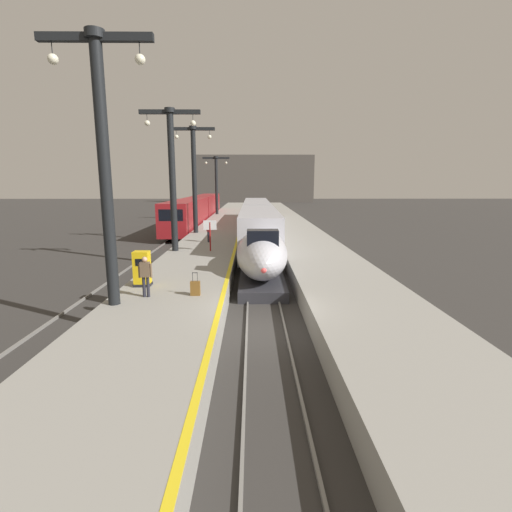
# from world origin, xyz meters

# --- Properties ---
(ground_plane) EXTENTS (260.00, 260.00, 0.00)m
(ground_plane) POSITION_xyz_m (0.00, 0.00, 0.00)
(ground_plane) COLOR #33302D
(platform_left) EXTENTS (4.80, 110.00, 1.05)m
(platform_left) POSITION_xyz_m (-4.05, 24.75, 0.53)
(platform_left) COLOR gray
(platform_left) RESTS_ON ground
(platform_right) EXTENTS (4.80, 110.00, 1.05)m
(platform_right) POSITION_xyz_m (4.05, 24.75, 0.53)
(platform_right) COLOR gray
(platform_right) RESTS_ON ground
(platform_left_safety_stripe) EXTENTS (0.20, 107.80, 0.01)m
(platform_left_safety_stripe) POSITION_xyz_m (-1.77, 24.75, 1.05)
(platform_left_safety_stripe) COLOR yellow
(platform_left_safety_stripe) RESTS_ON platform_left
(rail_main_left) EXTENTS (0.08, 110.00, 0.12)m
(rail_main_left) POSITION_xyz_m (-0.75, 27.50, 0.06)
(rail_main_left) COLOR slate
(rail_main_left) RESTS_ON ground
(rail_main_right) EXTENTS (0.08, 110.00, 0.12)m
(rail_main_right) POSITION_xyz_m (0.75, 27.50, 0.06)
(rail_main_right) COLOR slate
(rail_main_right) RESTS_ON ground
(rail_secondary_left) EXTENTS (0.08, 110.00, 0.12)m
(rail_secondary_left) POSITION_xyz_m (-8.85, 27.50, 0.06)
(rail_secondary_left) COLOR slate
(rail_secondary_left) RESTS_ON ground
(rail_secondary_right) EXTENTS (0.08, 110.00, 0.12)m
(rail_secondary_right) POSITION_xyz_m (-7.35, 27.50, 0.06)
(rail_secondary_right) COLOR slate
(rail_secondary_right) RESTS_ON ground
(highspeed_train_main) EXTENTS (2.92, 38.37, 3.60)m
(highspeed_train_main) POSITION_xyz_m (0.00, 21.96, 1.92)
(highspeed_train_main) COLOR silver
(highspeed_train_main) RESTS_ON ground
(regional_train_adjacent) EXTENTS (2.85, 36.60, 3.80)m
(regional_train_adjacent) POSITION_xyz_m (-8.10, 39.59, 2.13)
(regional_train_adjacent) COLOR maroon
(regional_train_adjacent) RESTS_ON ground
(station_column_near) EXTENTS (4.00, 0.68, 9.77)m
(station_column_near) POSITION_xyz_m (-5.90, 0.33, 6.89)
(station_column_near) COLOR black
(station_column_near) RESTS_ON platform_left
(station_column_mid) EXTENTS (4.00, 0.68, 9.45)m
(station_column_mid) POSITION_xyz_m (-5.90, 12.22, 6.71)
(station_column_mid) COLOR black
(station_column_mid) RESTS_ON platform_left
(station_column_far) EXTENTS (4.00, 0.68, 9.73)m
(station_column_far) POSITION_xyz_m (-5.90, 22.07, 6.86)
(station_column_far) COLOR black
(station_column_far) RESTS_ON platform_left
(station_column_distant) EXTENTS (4.00, 0.68, 8.58)m
(station_column_distant) POSITION_xyz_m (-5.90, 44.26, 6.25)
(station_column_distant) COLOR black
(station_column_distant) RESTS_ON platform_left
(passenger_near_edge) EXTENTS (0.57, 0.22, 1.69)m
(passenger_near_edge) POSITION_xyz_m (-4.91, 1.26, 2.04)
(passenger_near_edge) COLOR #23232D
(passenger_near_edge) RESTS_ON platform_left
(passenger_mid_platform) EXTENTS (0.34, 0.54, 1.69)m
(passenger_mid_platform) POSITION_xyz_m (-4.02, 16.14, 2.04)
(passenger_mid_platform) COLOR #23232D
(passenger_mid_platform) RESTS_ON platform_left
(rolling_suitcase) EXTENTS (0.40, 0.22, 0.98)m
(rolling_suitcase) POSITION_xyz_m (-2.92, 1.46, 1.35)
(rolling_suitcase) COLOR brown
(rolling_suitcase) RESTS_ON platform_left
(ticket_machine_yellow) EXTENTS (0.76, 0.62, 1.60)m
(ticket_machine_yellow) POSITION_xyz_m (-5.55, 3.00, 1.79)
(ticket_machine_yellow) COLOR yellow
(ticket_machine_yellow) RESTS_ON platform_left
(departure_info_board) EXTENTS (0.90, 0.10, 2.12)m
(departure_info_board) POSITION_xyz_m (-3.43, 12.06, 2.56)
(departure_info_board) COLOR maroon
(departure_info_board) RESTS_ON platform_left
(terminus_back_wall) EXTENTS (36.00, 2.00, 14.00)m
(terminus_back_wall) POSITION_xyz_m (0.00, 102.00, 7.00)
(terminus_back_wall) COLOR #4C4742
(terminus_back_wall) RESTS_ON ground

